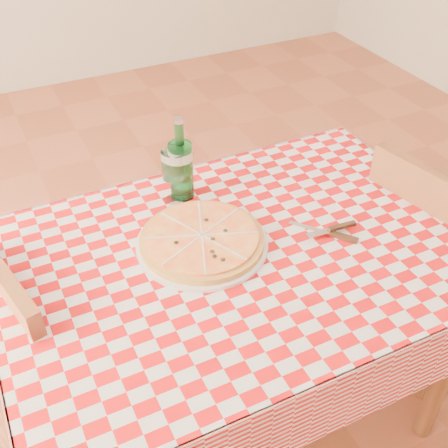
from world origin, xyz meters
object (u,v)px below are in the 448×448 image
object	(u,v)px
chair_near	(426,256)
wine_glass	(174,176)
water_bottle	(181,159)
pizza_plate	(202,239)
dining_table	(240,278)

from	to	relation	value
chair_near	wine_glass	bearing A→B (deg)	144.42
water_bottle	pizza_plate	bearing A→B (deg)	-99.99
chair_near	wine_glass	size ratio (longest dim) A/B	5.21
wine_glass	pizza_plate	bearing A→B (deg)	-93.40
chair_near	pizza_plate	distance (m)	0.82
chair_near	dining_table	bearing A→B (deg)	165.32
dining_table	wine_glass	distance (m)	0.36
dining_table	wine_glass	bearing A→B (deg)	102.97
pizza_plate	wine_glass	xyz separation A→B (m)	(0.01, 0.23, 0.06)
water_bottle	wine_glass	world-z (taller)	water_bottle
dining_table	wine_glass	size ratio (longest dim) A/B	7.08
dining_table	water_bottle	world-z (taller)	water_bottle
pizza_plate	wine_glass	bearing A→B (deg)	86.60
dining_table	wine_glass	world-z (taller)	wine_glass
pizza_plate	wine_glass	size ratio (longest dim) A/B	2.13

